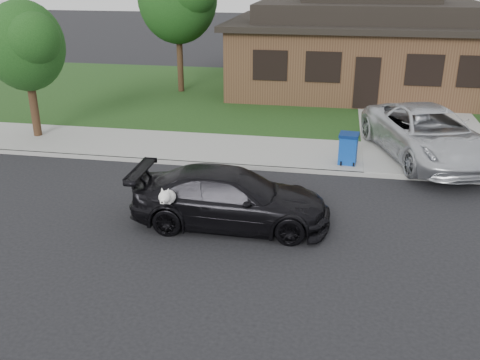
# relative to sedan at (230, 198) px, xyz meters

# --- Properties ---
(ground) EXTENTS (120.00, 120.00, 0.00)m
(ground) POSITION_rel_sedan_xyz_m (-0.54, 0.22, -0.67)
(ground) COLOR black
(ground) RESTS_ON ground
(sidewalk) EXTENTS (60.00, 3.00, 0.12)m
(sidewalk) POSITION_rel_sedan_xyz_m (-0.54, 5.22, -0.61)
(sidewalk) COLOR gray
(sidewalk) RESTS_ON ground
(curb) EXTENTS (60.00, 0.12, 0.12)m
(curb) POSITION_rel_sedan_xyz_m (-0.54, 3.72, -0.61)
(curb) COLOR gray
(curb) RESTS_ON ground
(lawn) EXTENTS (60.00, 13.00, 0.13)m
(lawn) POSITION_rel_sedan_xyz_m (-0.54, 13.22, -0.61)
(lawn) COLOR #193814
(lawn) RESTS_ON ground
(driveway) EXTENTS (4.50, 13.00, 0.14)m
(driveway) POSITION_rel_sedan_xyz_m (5.46, 10.22, -0.60)
(driveway) COLOR gray
(driveway) RESTS_ON ground
(sedan) EXTENTS (4.66, 2.27, 1.34)m
(sedan) POSITION_rel_sedan_xyz_m (0.00, 0.00, 0.00)
(sedan) COLOR black
(sedan) RESTS_ON ground
(minivan) EXTENTS (4.11, 6.08, 1.55)m
(minivan) POSITION_rel_sedan_xyz_m (5.11, 5.33, 0.24)
(minivan) COLOR silver
(minivan) RESTS_ON driveway
(recycling_bin) EXTENTS (0.63, 0.64, 0.94)m
(recycling_bin) POSITION_rel_sedan_xyz_m (2.73, 4.45, -0.08)
(recycling_bin) COLOR #0E3F9E
(recycling_bin) RESTS_ON sidewalk
(house) EXTENTS (12.60, 8.60, 4.65)m
(house) POSITION_rel_sedan_xyz_m (3.46, 15.21, 1.46)
(house) COLOR #422B1C
(house) RESTS_ON ground
(tree_2) EXTENTS (2.73, 2.60, 4.59)m
(tree_2) POSITION_rel_sedan_xyz_m (-7.92, 5.33, 2.59)
(tree_2) COLOR #332114
(tree_2) RESTS_ON ground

